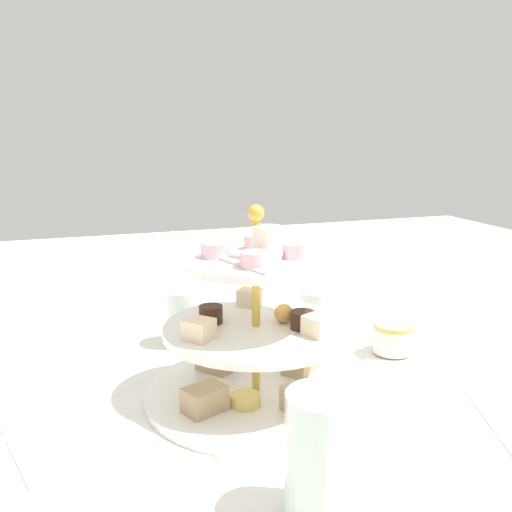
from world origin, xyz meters
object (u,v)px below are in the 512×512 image
(tiered_serving_stand, at_px, (256,342))
(butter_knife_right, at_px, (492,420))
(water_glass_mid_back, at_px, (186,318))
(water_glass_tall_right, at_px, (323,457))
(water_glass_short_left, at_px, (318,314))
(teacup_with_saucer, at_px, (392,340))
(butter_knife_left, at_px, (16,446))

(tiered_serving_stand, distance_m, butter_knife_right, 0.29)
(tiered_serving_stand, xyz_separation_m, water_glass_mid_back, (-0.21, -0.05, -0.03))
(water_glass_tall_right, relative_size, water_glass_short_left, 1.48)
(teacup_with_saucer, distance_m, butter_knife_right, 0.21)
(teacup_with_saucer, xyz_separation_m, butter_knife_right, (0.21, 0.01, -0.02))
(water_glass_tall_right, xyz_separation_m, teacup_with_saucer, (-0.29, 0.25, -0.03))
(water_glass_mid_back, bearing_deg, tiered_serving_stand, 13.00)
(tiered_serving_stand, relative_size, water_glass_mid_back, 3.14)
(tiered_serving_stand, bearing_deg, butter_knife_right, 58.92)
(teacup_with_saucer, bearing_deg, water_glass_short_left, -144.80)
(water_glass_tall_right, distance_m, water_glass_mid_back, 0.44)
(water_glass_tall_right, relative_size, teacup_with_saucer, 1.31)
(butter_knife_left, bearing_deg, teacup_with_saucer, 83.76)
(butter_knife_left, bearing_deg, water_glass_tall_right, 36.21)
(water_glass_tall_right, bearing_deg, butter_knife_right, 108.35)
(teacup_with_saucer, xyz_separation_m, butter_knife_left, (0.09, -0.52, -0.02))
(water_glass_short_left, bearing_deg, butter_knife_left, -66.38)
(water_glass_tall_right, bearing_deg, water_glass_short_left, 155.75)
(teacup_with_saucer, bearing_deg, water_glass_tall_right, -40.77)
(tiered_serving_stand, bearing_deg, water_glass_short_left, 135.83)
(teacup_with_saucer, relative_size, butter_knife_left, 0.53)
(water_glass_tall_right, bearing_deg, butter_knife_left, -127.75)
(teacup_with_saucer, height_order, butter_knife_right, teacup_with_saucer)
(tiered_serving_stand, bearing_deg, teacup_with_saucer, 104.82)
(tiered_serving_stand, bearing_deg, water_glass_mid_back, -167.00)
(tiered_serving_stand, distance_m, butter_knife_left, 0.29)
(water_glass_tall_right, height_order, teacup_with_saucer, water_glass_tall_right)
(tiered_serving_stand, bearing_deg, butter_knife_left, -84.54)
(water_glass_tall_right, relative_size, butter_knife_right, 0.69)
(water_glass_tall_right, distance_m, water_glass_short_left, 0.44)
(butter_knife_right, bearing_deg, butter_knife_left, 97.43)
(teacup_with_saucer, xyz_separation_m, water_glass_mid_back, (-0.14, -0.28, 0.02))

